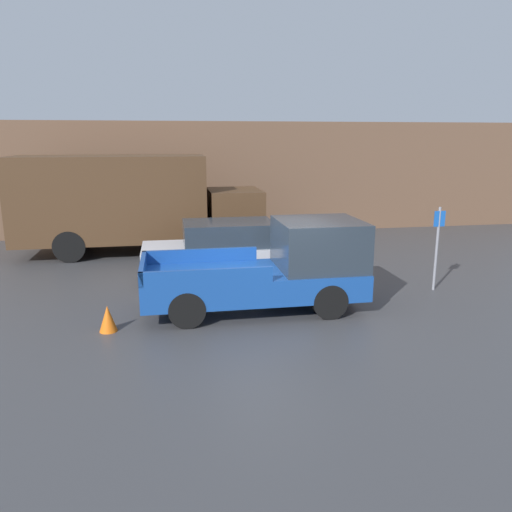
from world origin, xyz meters
name	(u,v)px	position (x,y,z in m)	size (l,w,h in m)	color
ground_plane	(277,314)	(0.00, 0.00, 0.00)	(60.00, 60.00, 0.00)	#3D3D3F
building_wall	(225,178)	(0.00, 10.06, 2.28)	(28.00, 0.15, 4.55)	brown
pickup_truck	(276,268)	(0.07, 0.46, 0.96)	(5.05, 2.08, 2.06)	#194799
car	(225,249)	(-0.77, 3.38, 0.82)	(4.60, 1.91, 1.60)	silver
delivery_truck	(130,201)	(-3.63, 7.06, 1.79)	(8.29, 2.49, 3.33)	#4C331E
parking_sign	(437,244)	(4.47, 1.11, 1.24)	(0.30, 0.07, 2.20)	gray
traffic_cone	(108,319)	(-3.66, -0.38, 0.28)	(0.37, 0.37, 0.55)	orange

